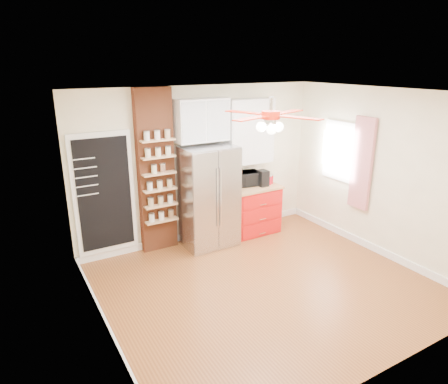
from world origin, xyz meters
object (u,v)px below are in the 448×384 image
fridge (208,197)px  toaster_oven (247,178)px  red_cabinet (253,209)px  ceiling_fan (271,115)px  pantry_jar_oats (154,169)px  coffee_maker (263,178)px  canister_left (269,180)px

fridge → toaster_oven: fridge is taller
red_cabinet → ceiling_fan: (-0.92, -1.68, 1.97)m
red_cabinet → pantry_jar_oats: 2.10m
fridge → pantry_jar_oats: bearing=170.8°
fridge → coffee_maker: bearing=-1.4°
fridge → red_cabinet: size_ratio=1.86×
ceiling_fan → toaster_oven: 2.41m
toaster_oven → fridge: bearing=-163.6°
coffee_maker → canister_left: (0.16, 0.01, -0.07)m
ceiling_fan → pantry_jar_oats: ceiling_fan is taller
ceiling_fan → toaster_oven: size_ratio=3.02×
toaster_oven → coffee_maker: size_ratio=1.59×
red_cabinet → canister_left: size_ratio=6.05×
coffee_maker → canister_left: bearing=4.4°
fridge → coffee_maker: (1.12, -0.03, 0.17)m
canister_left → fridge: bearing=179.3°
canister_left → pantry_jar_oats: size_ratio=1.15×
red_cabinet → pantry_jar_oats: (-1.85, 0.09, 0.99)m
coffee_maker → toaster_oven: bearing=141.9°
fridge → coffee_maker: fridge is taller
toaster_oven → coffee_maker: bearing=-31.0°
canister_left → pantry_jar_oats: pantry_jar_oats is taller
red_cabinet → ceiling_fan: size_ratio=0.67×
canister_left → toaster_oven: bearing=156.9°
fridge → ceiling_fan: 2.25m
coffee_maker → pantry_jar_oats: (-2.00, 0.17, 0.39)m
red_cabinet → coffee_maker: bearing=-27.7°
fridge → canister_left: 1.28m
fridge → toaster_oven: size_ratio=3.77×
fridge → ceiling_fan: (0.05, -1.63, 1.55)m
coffee_maker → red_cabinet: bearing=152.0°
toaster_oven → canister_left: toaster_oven is taller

